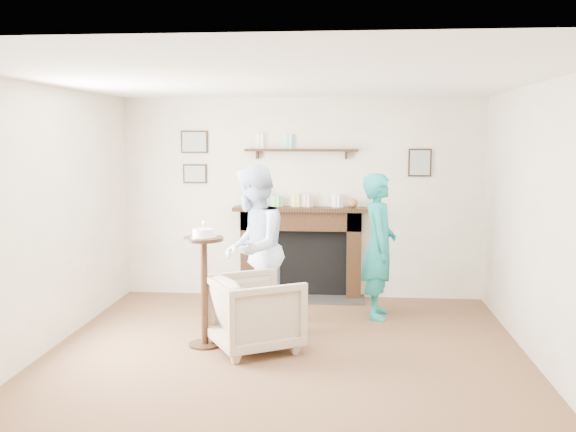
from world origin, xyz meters
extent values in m
plane|color=brown|center=(0.00, 0.00, 0.00)|extent=(5.00, 5.00, 0.00)
cube|color=white|center=(0.00, 2.50, 1.25)|extent=(4.50, 0.04, 2.50)
cube|color=white|center=(-2.25, 0.00, 1.25)|extent=(0.04, 5.00, 2.50)
cube|color=white|center=(2.25, 0.00, 1.25)|extent=(0.04, 5.00, 2.50)
cube|color=white|center=(0.00, 0.00, 2.50)|extent=(4.50, 5.00, 0.04)
cube|color=black|center=(-0.66, 2.40, 0.55)|extent=(0.18, 0.20, 1.10)
cube|color=black|center=(0.66, 2.40, 0.55)|extent=(0.18, 0.20, 1.10)
cube|color=black|center=(0.00, 2.40, 0.98)|extent=(1.50, 0.20, 0.24)
cube|color=black|center=(0.00, 2.47, 0.43)|extent=(1.14, 0.06, 0.86)
cube|color=#312F2B|center=(0.00, 2.28, 0.01)|extent=(1.60, 0.44, 0.03)
cube|color=black|center=(0.00, 2.37, 1.12)|extent=(1.68, 0.26, 0.05)
cube|color=black|center=(0.00, 2.42, 1.85)|extent=(1.40, 0.15, 0.03)
cube|color=black|center=(-1.35, 2.48, 1.95)|extent=(0.34, 0.03, 0.28)
cube|color=black|center=(-1.35, 2.48, 1.55)|extent=(0.30, 0.03, 0.24)
cube|color=black|center=(1.45, 2.48, 1.70)|extent=(0.28, 0.03, 0.34)
cube|color=black|center=(-0.62, 2.37, 1.26)|extent=(0.16, 0.09, 0.22)
cylinder|color=beige|center=(-0.62, 2.32, 1.27)|extent=(0.11, 0.01, 0.11)
sphere|color=#328C2E|center=(0.64, 2.37, 1.21)|extent=(0.12, 0.12, 0.12)
imported|color=tan|center=(-0.30, 0.41, 0.00)|extent=(1.06, 1.05, 0.71)
imported|color=silver|center=(-0.40, 1.01, 0.00)|extent=(0.69, 0.87, 1.73)
imported|color=#21B9BB|center=(0.92, 1.62, 0.00)|extent=(0.42, 0.61, 1.62)
cylinder|color=black|center=(-0.80, 0.46, 0.01)|extent=(0.31, 0.31, 0.02)
cylinder|color=black|center=(-0.80, 0.46, 0.53)|extent=(0.07, 0.07, 1.01)
cylinder|color=black|center=(-0.80, 0.46, 1.05)|extent=(0.38, 0.38, 0.03)
cylinder|color=silver|center=(-0.80, 0.46, 1.07)|extent=(0.26, 0.26, 0.01)
cylinder|color=white|center=(-0.80, 0.46, 1.11)|extent=(0.20, 0.20, 0.07)
cylinder|color=#FFE9A1|center=(-0.80, 0.46, 1.18)|extent=(0.01, 0.01, 0.06)
sphere|color=orange|center=(-0.80, 0.46, 1.21)|extent=(0.02, 0.02, 0.02)
camera|label=1|loc=(0.53, -5.48, 2.03)|focal=40.00mm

